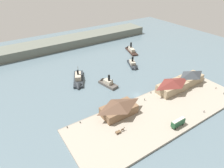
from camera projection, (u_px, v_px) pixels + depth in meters
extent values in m
plane|color=slate|center=(136.00, 95.00, 128.75)|extent=(320.00, 320.00, 0.00)
cube|color=#9E9384|center=(161.00, 112.00, 112.81)|extent=(110.00, 36.00, 1.20)
cube|color=gray|center=(140.00, 97.00, 125.93)|extent=(110.00, 0.80, 1.00)
cube|color=brown|center=(119.00, 110.00, 109.28)|extent=(19.64, 10.75, 5.12)
pyramid|color=brown|center=(119.00, 104.00, 107.20)|extent=(20.03, 11.29, 2.80)
cube|color=#998466|center=(172.00, 87.00, 128.69)|extent=(20.88, 9.93, 5.81)
pyramid|color=maroon|center=(173.00, 82.00, 126.51)|extent=(21.30, 10.43, 2.53)
cube|color=#998466|center=(190.00, 79.00, 138.09)|extent=(16.81, 9.39, 5.84)
pyramid|color=#33383D|center=(192.00, 73.00, 135.66)|extent=(17.15, 9.86, 3.41)
cube|color=#1E4C2D|center=(178.00, 123.00, 100.94)|extent=(8.19, 2.42, 3.03)
cube|color=beige|center=(179.00, 120.00, 100.02)|extent=(7.86, 1.69, 0.50)
cylinder|color=black|center=(179.00, 122.00, 104.18)|extent=(0.90, 0.18, 0.90)
cylinder|color=black|center=(183.00, 125.00, 102.46)|extent=(0.90, 0.18, 0.90)
cylinder|color=black|center=(172.00, 126.00, 101.49)|extent=(0.90, 0.18, 0.90)
cylinder|color=black|center=(175.00, 129.00, 99.77)|extent=(0.90, 0.18, 0.90)
cube|color=brown|center=(118.00, 132.00, 97.48)|extent=(2.63, 1.39, 0.50)
cylinder|color=#4C3828|center=(116.00, 132.00, 97.74)|extent=(1.20, 0.10, 1.20)
cylinder|color=#4C3828|center=(118.00, 134.00, 96.74)|extent=(1.20, 0.10, 1.20)
ellipsoid|color=#473323|center=(123.00, 129.00, 98.62)|extent=(2.00, 0.70, 0.90)
ellipsoid|color=#473323|center=(124.00, 128.00, 98.85)|extent=(0.70, 0.32, 0.44)
cylinder|color=#473323|center=(123.00, 130.00, 99.36)|extent=(0.16, 0.16, 1.00)
cylinder|color=#473323|center=(124.00, 130.00, 99.08)|extent=(0.16, 0.16, 1.00)
cylinder|color=#473323|center=(121.00, 130.00, 98.80)|extent=(0.16, 0.16, 1.00)
cylinder|color=#473323|center=(122.00, 131.00, 98.51)|extent=(0.16, 0.16, 1.00)
cylinder|color=#232328|center=(204.00, 112.00, 111.23)|extent=(0.38, 0.38, 1.28)
sphere|color=#CCA889|center=(204.00, 110.00, 110.83)|extent=(0.23, 0.23, 0.23)
cylinder|color=#3D4C42|center=(224.00, 93.00, 126.72)|extent=(0.43, 0.43, 1.47)
sphere|color=#CCA889|center=(224.00, 92.00, 126.26)|extent=(0.27, 0.27, 0.27)
cylinder|color=#4C3D33|center=(216.00, 88.00, 132.37)|extent=(0.37, 0.37, 1.28)
sphere|color=#CCA889|center=(216.00, 87.00, 131.97)|extent=(0.23, 0.23, 0.23)
cylinder|color=#3D4C42|center=(145.00, 99.00, 121.10)|extent=(0.39, 0.39, 1.34)
sphere|color=#CCA889|center=(145.00, 98.00, 120.68)|extent=(0.25, 0.25, 0.25)
cylinder|color=black|center=(131.00, 101.00, 120.31)|extent=(0.44, 0.44, 0.90)
cylinder|color=black|center=(80.00, 122.00, 103.94)|extent=(0.44, 0.44, 0.90)
cylinder|color=black|center=(67.00, 127.00, 100.81)|extent=(0.44, 0.44, 0.90)
cylinder|color=black|center=(151.00, 93.00, 127.92)|extent=(0.44, 0.44, 0.90)
cube|color=#514C47|center=(108.00, 84.00, 138.06)|extent=(8.60, 15.39, 1.86)
cone|color=#514C47|center=(101.00, 81.00, 142.37)|extent=(5.48, 3.64, 5.04)
cube|color=#B2A893|center=(108.00, 82.00, 136.91)|extent=(5.00, 6.78, 2.54)
cylinder|color=black|center=(109.00, 78.00, 134.55)|extent=(1.51, 1.51, 4.28)
cylinder|color=brown|center=(113.00, 82.00, 133.62)|extent=(0.24, 0.24, 5.24)
cube|color=#23282D|center=(78.00, 79.00, 144.26)|extent=(16.20, 24.10, 1.81)
cone|color=#23282D|center=(78.00, 88.00, 134.32)|extent=(7.21, 6.41, 5.95)
cube|color=#B2A893|center=(78.00, 76.00, 142.95)|extent=(7.88, 10.45, 3.18)
cylinder|color=black|center=(78.00, 72.00, 141.08)|extent=(1.39, 1.39, 3.46)
cylinder|color=brown|center=(78.00, 70.00, 148.08)|extent=(0.24, 0.24, 6.38)
cube|color=#23282D|center=(132.00, 65.00, 165.17)|extent=(11.22, 17.23, 1.68)
cone|color=#23282D|center=(135.00, 69.00, 158.22)|extent=(5.38, 4.55, 4.57)
cube|color=#B2A893|center=(132.00, 62.00, 164.14)|extent=(6.30, 8.12, 2.26)
cylinder|color=black|center=(133.00, 59.00, 162.46)|extent=(1.58, 1.58, 3.93)
cylinder|color=brown|center=(131.00, 58.00, 167.15)|extent=(0.24, 0.24, 6.69)
cube|color=black|center=(131.00, 51.00, 190.43)|extent=(11.46, 21.35, 1.33)
cone|color=black|center=(128.00, 48.00, 198.85)|extent=(5.95, 5.04, 5.09)
cube|color=#B2A893|center=(132.00, 49.00, 189.35)|extent=(6.35, 10.60, 2.80)
cylinder|color=black|center=(131.00, 45.00, 188.99)|extent=(1.70, 1.70, 4.72)
cylinder|color=brown|center=(134.00, 51.00, 183.97)|extent=(0.24, 0.24, 4.06)
cube|color=#60665B|center=(69.00, 42.00, 204.81)|extent=(180.00, 24.00, 8.00)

